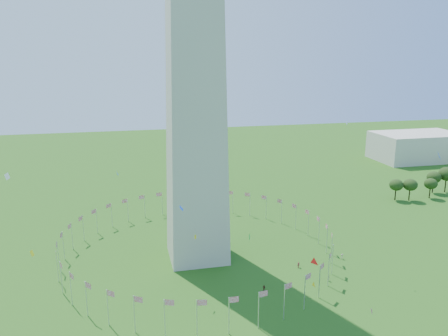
# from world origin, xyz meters

# --- Properties ---
(flag_ring) EXTENTS (80.24, 80.24, 9.00)m
(flag_ring) POSITION_xyz_m (-0.00, 50.00, 4.50)
(flag_ring) COLOR silver
(flag_ring) RESTS_ON ground
(gov_building_east_a) EXTENTS (50.00, 30.00, 16.00)m
(gov_building_east_a) POSITION_xyz_m (150.00, 150.00, 8.00)
(gov_building_east_a) COLOR beige
(gov_building_east_a) RESTS_ON ground
(crowd) EXTENTS (95.15, 52.04, 1.97)m
(crowd) POSITION_xyz_m (13.98, 4.68, 0.83)
(crowd) COLOR #183C28
(crowd) RESTS_ON ground
(kites_aloft) EXTENTS (119.12, 64.87, 37.79)m
(kites_aloft) POSITION_xyz_m (7.43, 23.64, 18.47)
(kites_aloft) COLOR red
(kites_aloft) RESTS_ON ground
(tree_line_east) EXTENTS (52.90, 15.50, 11.41)m
(tree_line_east) POSITION_xyz_m (114.80, 85.89, 4.83)
(tree_line_east) COLOR #284617
(tree_line_east) RESTS_ON ground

